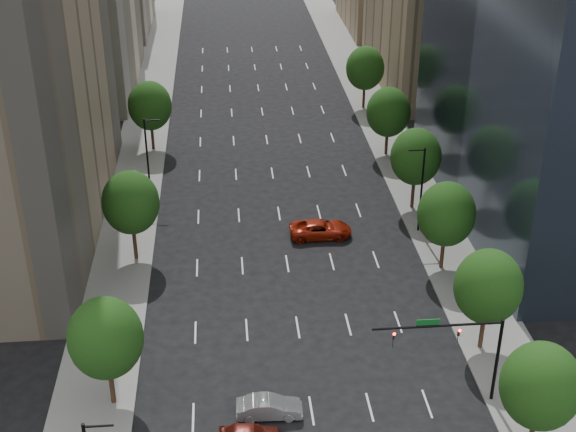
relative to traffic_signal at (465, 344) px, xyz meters
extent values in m
cube|color=slate|center=(-26.03, 30.00, -5.10)|extent=(6.00, 200.00, 0.15)
cube|color=slate|center=(4.97, 30.00, -5.10)|extent=(6.00, 200.00, 0.15)
cylinder|color=#382316|center=(3.47, -5.00, -3.30)|extent=(0.36, 0.36, 3.75)
ellipsoid|color=black|center=(3.47, -5.00, 0.23)|extent=(5.20, 5.20, 5.98)
cylinder|color=#382316|center=(3.47, 6.00, -3.17)|extent=(0.36, 0.36, 4.00)
ellipsoid|color=black|center=(3.47, 6.00, 0.59)|extent=(5.20, 5.20, 5.98)
cylinder|color=#382316|center=(3.47, 18.00, -3.22)|extent=(0.36, 0.36, 3.90)
ellipsoid|color=black|center=(3.47, 18.00, 0.44)|extent=(5.20, 5.20, 5.98)
cylinder|color=#382316|center=(3.47, 30.00, -3.12)|extent=(0.36, 0.36, 4.10)
ellipsoid|color=black|center=(3.47, 30.00, 0.73)|extent=(5.20, 5.20, 5.98)
cylinder|color=#382316|center=(3.47, 44.00, -3.27)|extent=(0.36, 0.36, 3.80)
ellipsoid|color=black|center=(3.47, 44.00, 0.30)|extent=(5.20, 5.20, 5.98)
cylinder|color=#382316|center=(3.47, 60.00, -3.17)|extent=(0.36, 0.36, 4.00)
ellipsoid|color=black|center=(3.47, 60.00, 0.59)|extent=(5.20, 5.20, 5.98)
cylinder|color=#382316|center=(-24.53, 2.00, -3.17)|extent=(0.36, 0.36, 4.00)
ellipsoid|color=black|center=(-24.53, 2.00, 0.59)|extent=(5.20, 5.20, 5.98)
cylinder|color=#382316|center=(-24.53, 22.00, -3.10)|extent=(0.36, 0.36, 4.15)
ellipsoid|color=black|center=(-24.53, 22.00, 0.80)|extent=(5.20, 5.20, 5.98)
cylinder|color=#382316|center=(-24.53, 48.00, -3.20)|extent=(0.36, 0.36, 3.95)
ellipsoid|color=black|center=(-24.53, 48.00, 0.52)|extent=(5.20, 5.20, 5.98)
cylinder|color=black|center=(2.97, 25.00, -0.67)|extent=(0.20, 0.20, 9.00)
cylinder|color=black|center=(2.17, 25.00, 3.63)|extent=(1.60, 0.14, 0.14)
cylinder|color=black|center=(-23.23, -10.00, 3.63)|extent=(1.60, 0.14, 0.14)
cylinder|color=black|center=(-24.03, 35.00, -0.67)|extent=(0.20, 0.20, 9.00)
cylinder|color=black|center=(-23.23, 35.00, 3.63)|extent=(1.60, 0.14, 0.14)
cylinder|color=black|center=(2.47, 0.00, -1.67)|extent=(0.24, 0.24, 7.00)
cylinder|color=black|center=(-2.03, 0.00, 1.63)|extent=(9.00, 0.18, 0.18)
imported|color=black|center=(-0.53, 0.00, 1.08)|extent=(0.18, 0.22, 1.10)
imported|color=black|center=(-5.03, 0.00, 1.08)|extent=(0.18, 0.22, 1.10)
sphere|color=#FF0C07|center=(-0.53, -0.18, 1.28)|extent=(0.20, 0.20, 0.20)
sphere|color=#FF0C07|center=(-5.03, -0.18, 1.28)|extent=(0.20, 0.20, 0.20)
cube|color=#0C591E|center=(-2.73, 0.00, 1.98)|extent=(1.60, 0.06, 0.45)
imported|color=#9D9EA2|center=(-13.53, -0.27, -4.41)|extent=(4.68, 1.75, 1.53)
imported|color=#991D0B|center=(-6.83, 24.80, -4.33)|extent=(6.11, 2.84, 1.69)
camera|label=1|loc=(-15.95, -43.04, 33.51)|focal=49.82mm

